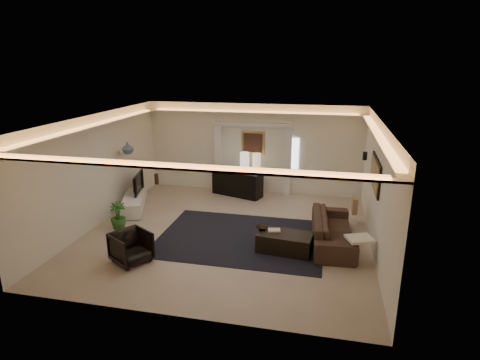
% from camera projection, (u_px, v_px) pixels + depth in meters
% --- Properties ---
extents(floor, '(7.00, 7.00, 0.00)m').
position_uv_depth(floor, '(227.00, 233.00, 10.10)').
color(floor, tan).
rests_on(floor, ground).
extents(ceiling, '(7.00, 7.00, 0.00)m').
position_uv_depth(ceiling, '(226.00, 119.00, 9.26)').
color(ceiling, white).
rests_on(ceiling, ground).
extents(wall_back, '(7.00, 0.00, 7.00)m').
position_uv_depth(wall_back, '(253.00, 149.00, 12.96)').
color(wall_back, '#F0E6D0').
rests_on(wall_back, ground).
extents(wall_front, '(7.00, 0.00, 7.00)m').
position_uv_depth(wall_front, '(173.00, 239.00, 6.41)').
color(wall_front, '#F0E6D0').
rests_on(wall_front, ground).
extents(wall_left, '(0.00, 7.00, 7.00)m').
position_uv_depth(wall_left, '(97.00, 170.00, 10.40)').
color(wall_left, '#F0E6D0').
rests_on(wall_left, ground).
extents(wall_right, '(0.00, 7.00, 7.00)m').
position_uv_depth(wall_right, '(377.00, 188.00, 8.96)').
color(wall_right, '#F0E6D0').
rests_on(wall_right, ground).
extents(cove_soffit, '(7.00, 7.00, 0.04)m').
position_uv_depth(cove_soffit, '(226.00, 131.00, 9.35)').
color(cove_soffit, silver).
rests_on(cove_soffit, ceiling).
extents(daylight_slit, '(0.25, 0.03, 1.00)m').
position_uv_depth(daylight_slit, '(295.00, 154.00, 12.69)').
color(daylight_slit, white).
rests_on(daylight_slit, wall_back).
extents(area_rug, '(4.00, 3.00, 0.01)m').
position_uv_depth(area_rug, '(241.00, 238.00, 9.83)').
color(area_rug, black).
rests_on(area_rug, ground).
extents(pilaster_left, '(0.22, 0.20, 2.20)m').
position_uv_depth(pilaster_left, '(218.00, 158.00, 13.20)').
color(pilaster_left, silver).
rests_on(pilaster_left, ground).
extents(pilaster_right, '(0.22, 0.20, 2.20)m').
position_uv_depth(pilaster_right, '(288.00, 162.00, 12.73)').
color(pilaster_right, silver).
rests_on(pilaster_right, ground).
extents(alcove_header, '(2.52, 0.20, 0.12)m').
position_uv_depth(alcove_header, '(253.00, 125.00, 12.63)').
color(alcove_header, silver).
rests_on(alcove_header, wall_back).
extents(painting_frame, '(0.74, 0.04, 0.74)m').
position_uv_depth(painting_frame, '(253.00, 143.00, 12.87)').
color(painting_frame, tan).
rests_on(painting_frame, wall_back).
extents(painting_canvas, '(0.62, 0.02, 0.62)m').
position_uv_depth(painting_canvas, '(253.00, 143.00, 12.85)').
color(painting_canvas, '#4C2D1E').
rests_on(painting_canvas, wall_back).
extents(art_panel_frame, '(0.04, 1.64, 0.74)m').
position_uv_depth(art_panel_frame, '(376.00, 174.00, 9.18)').
color(art_panel_frame, black).
rests_on(art_panel_frame, wall_right).
extents(art_panel_gold, '(0.02, 1.50, 0.62)m').
position_uv_depth(art_panel_gold, '(374.00, 174.00, 9.18)').
color(art_panel_gold, tan).
rests_on(art_panel_gold, wall_right).
extents(wall_sconce, '(0.12, 0.12, 0.22)m').
position_uv_depth(wall_sconce, '(365.00, 156.00, 10.98)').
color(wall_sconce, black).
rests_on(wall_sconce, wall_right).
extents(wall_niche, '(0.10, 0.55, 0.04)m').
position_uv_depth(wall_niche, '(124.00, 152.00, 11.64)').
color(wall_niche, silver).
rests_on(wall_niche, wall_left).
extents(console, '(1.71, 1.00, 0.82)m').
position_uv_depth(console, '(237.00, 183.00, 12.85)').
color(console, black).
rests_on(console, ground).
extents(lamp_left, '(0.29, 0.29, 0.64)m').
position_uv_depth(lamp_left, '(245.00, 164.00, 12.54)').
color(lamp_left, white).
rests_on(lamp_left, console).
extents(lamp_right, '(0.32, 0.32, 0.57)m').
position_uv_depth(lamp_right, '(257.00, 162.00, 12.70)').
color(lamp_right, beige).
rests_on(lamp_right, console).
extents(media_ledge, '(1.26, 2.19, 0.40)m').
position_uv_depth(media_ledge, '(134.00, 200.00, 11.83)').
color(media_ledge, white).
rests_on(media_ledge, ground).
extents(tv, '(1.03, 0.37, 0.59)m').
position_uv_depth(tv, '(135.00, 182.00, 11.80)').
color(tv, black).
rests_on(tv, media_ledge).
extents(figurine, '(0.17, 0.17, 0.34)m').
position_uv_depth(figurine, '(156.00, 178.00, 12.63)').
color(figurine, '#302015').
rests_on(figurine, media_ledge).
extents(ginger_jar, '(0.36, 0.36, 0.34)m').
position_uv_depth(ginger_jar, '(128.00, 148.00, 11.22)').
color(ginger_jar, slate).
rests_on(ginger_jar, wall_niche).
extents(plant, '(0.55, 0.55, 0.71)m').
position_uv_depth(plant, '(118.00, 216.00, 10.30)').
color(plant, '#26591C').
rests_on(plant, ground).
extents(sofa, '(2.42, 1.08, 0.69)m').
position_uv_depth(sofa, '(333.00, 230.00, 9.47)').
color(sofa, black).
rests_on(sofa, ground).
extents(throw_blanket, '(0.66, 0.61, 0.06)m').
position_uv_depth(throw_blanket, '(360.00, 239.00, 8.51)').
color(throw_blanket, beige).
rests_on(throw_blanket, sofa).
extents(throw_pillow, '(0.13, 0.42, 0.42)m').
position_uv_depth(throw_pillow, '(355.00, 205.00, 10.50)').
color(throw_pillow, '#A67E52').
rests_on(throw_pillow, sofa).
extents(coffee_table, '(1.30, 0.81, 0.46)m').
position_uv_depth(coffee_table, '(285.00, 243.00, 9.11)').
color(coffee_table, black).
rests_on(coffee_table, ground).
extents(bowl, '(0.32, 0.32, 0.07)m').
position_uv_depth(bowl, '(262.00, 228.00, 9.30)').
color(bowl, black).
rests_on(bowl, coffee_table).
extents(magazine, '(0.31, 0.25, 0.03)m').
position_uv_depth(magazine, '(274.00, 231.00, 9.19)').
color(magazine, beige).
rests_on(magazine, coffee_table).
extents(armchair, '(1.03, 1.02, 0.69)m').
position_uv_depth(armchair, '(131.00, 247.00, 8.59)').
color(armchair, '#2E2620').
rests_on(armchair, ground).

